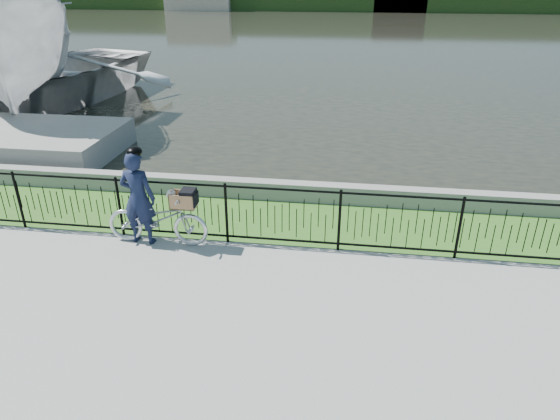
% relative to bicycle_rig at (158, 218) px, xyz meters
% --- Properties ---
extents(ground, '(120.00, 120.00, 0.00)m').
position_rel_bicycle_rig_xyz_m(ground, '(2.20, -1.40, -0.50)').
color(ground, gray).
rests_on(ground, ground).
extents(grass_strip, '(60.00, 2.00, 0.01)m').
position_rel_bicycle_rig_xyz_m(grass_strip, '(2.20, 1.20, -0.49)').
color(grass_strip, '#356620').
rests_on(grass_strip, ground).
extents(water, '(120.00, 120.00, 0.00)m').
position_rel_bicycle_rig_xyz_m(water, '(2.20, 31.60, -0.50)').
color(water, black).
rests_on(water, ground).
extents(quay_wall, '(60.00, 0.30, 0.40)m').
position_rel_bicycle_rig_xyz_m(quay_wall, '(2.20, 2.20, -0.30)').
color(quay_wall, gray).
rests_on(quay_wall, ground).
extents(fence, '(14.00, 0.06, 1.15)m').
position_rel_bicycle_rig_xyz_m(fence, '(2.20, 0.20, 0.08)').
color(fence, black).
rests_on(fence, ground).
extents(bicycle_rig, '(1.84, 0.64, 1.10)m').
position_rel_bicycle_rig_xyz_m(bicycle_rig, '(0.00, 0.00, 0.00)').
color(bicycle_rig, silver).
rests_on(bicycle_rig, ground).
extents(cyclist, '(0.66, 0.45, 1.80)m').
position_rel_bicycle_rig_xyz_m(cyclist, '(-0.32, -0.00, 0.39)').
color(cyclist, '#121933').
rests_on(cyclist, ground).
extents(boat_near, '(9.36, 11.65, 6.09)m').
position_rel_bicycle_rig_xyz_m(boat_near, '(-8.27, 8.68, 1.73)').
color(boat_near, silver).
rests_on(boat_near, water).
extents(boat_far, '(9.69, 11.81, 2.14)m').
position_rel_bicycle_rig_xyz_m(boat_far, '(-8.13, 9.07, 0.57)').
color(boat_far, silver).
rests_on(boat_far, water).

